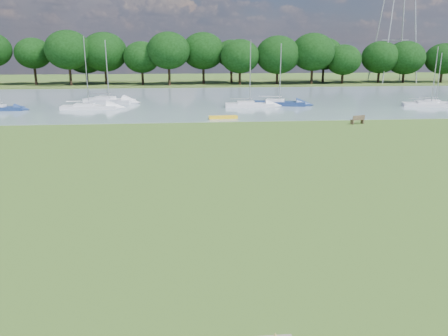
{
  "coord_description": "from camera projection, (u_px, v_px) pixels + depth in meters",
  "views": [
    {
      "loc": [
        -0.59,
        -22.02,
        7.31
      ],
      "look_at": [
        1.33,
        -2.0,
        1.77
      ],
      "focal_mm": 35.0,
      "sensor_mm": 36.0,
      "label": 1
    }
  ],
  "objects": [
    {
      "name": "sailboat_6",
      "position": [
        249.0,
        104.0,
        55.57
      ],
      "size": [
        6.31,
        2.24,
        8.28
      ],
      "rotation": [
        0.0,
        0.0,
        -0.08
      ],
      "color": "silver",
      "rests_on": "river"
    },
    {
      "name": "sailboat_1",
      "position": [
        0.0,
        107.0,
        52.41
      ],
      "size": [
        5.09,
        1.59,
        6.95
      ],
      "rotation": [
        0.0,
        0.0,
        -0.03
      ],
      "color": "navy",
      "rests_on": "river"
    },
    {
      "name": "kayak",
      "position": [
        223.0,
        117.0,
        46.45
      ],
      "size": [
        3.09,
        0.91,
        0.31
      ],
      "primitive_type": "cube",
      "rotation": [
        0.0,
        0.0,
        0.06
      ],
      "color": "yellow",
      "rests_on": "river"
    },
    {
      "name": "sailboat_3",
      "position": [
        279.0,
        102.0,
        56.99
      ],
      "size": [
        6.87,
        3.31,
        7.82
      ],
      "rotation": [
        0.0,
        0.0,
        -0.23
      ],
      "color": "navy",
      "rests_on": "river"
    },
    {
      "name": "tree_line",
      "position": [
        161.0,
        54.0,
        86.35
      ],
      "size": [
        131.53,
        8.47,
        10.25
      ],
      "color": "black",
      "rests_on": "far_bank"
    },
    {
      "name": "ground",
      "position": [
        196.0,
        191.0,
        23.13
      ],
      "size": [
        220.0,
        220.0,
        0.0
      ],
      "primitive_type": "plane",
      "color": "#5C6A2C"
    },
    {
      "name": "riverbank_bench",
      "position": [
        358.0,
        120.0,
        43.35
      ],
      "size": [
        1.5,
        0.82,
        0.88
      ],
      "rotation": [
        0.0,
        0.0,
        0.29
      ],
      "color": "brown",
      "rests_on": "ground"
    },
    {
      "name": "far_bank",
      "position": [
        184.0,
        84.0,
        92.23
      ],
      "size": [
        220.0,
        20.0,
        0.4
      ],
      "primitive_type": "cube",
      "color": "#4C6626",
      "rests_on": "ground"
    },
    {
      "name": "sailboat_0",
      "position": [
        430.0,
        103.0,
        56.05
      ],
      "size": [
        7.08,
        3.75,
        7.47
      ],
      "rotation": [
        0.0,
        0.0,
        -0.29
      ],
      "color": "silver",
      "rests_on": "river"
    },
    {
      "name": "river",
      "position": [
        186.0,
        100.0,
        63.44
      ],
      "size": [
        220.0,
        40.0,
        0.1
      ],
      "primitive_type": "cube",
      "color": "gray",
      "rests_on": "ground"
    },
    {
      "name": "sailboat_4",
      "position": [
        109.0,
        99.0,
        59.77
      ],
      "size": [
        7.31,
        4.46,
        8.29
      ],
      "rotation": [
        0.0,
        0.0,
        -0.38
      ],
      "color": "silver",
      "rests_on": "river"
    },
    {
      "name": "sailboat_8",
      "position": [
        88.0,
        106.0,
        53.67
      ],
      "size": [
        6.73,
        2.0,
        8.64
      ],
      "rotation": [
        0.0,
        0.0,
        -0.02
      ],
      "color": "silver",
      "rests_on": "river"
    },
    {
      "name": "sailboat_7",
      "position": [
        435.0,
        102.0,
        57.39
      ],
      "size": [
        5.45,
        3.0,
        6.68
      ],
      "rotation": [
        0.0,
        0.0,
        -0.31
      ],
      "color": "silver",
      "rests_on": "river"
    }
  ]
}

